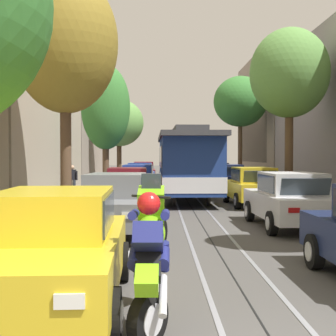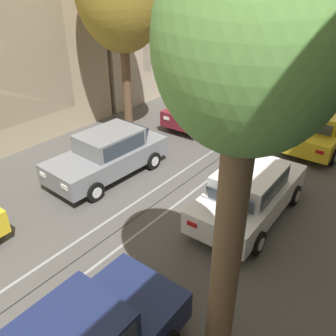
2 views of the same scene
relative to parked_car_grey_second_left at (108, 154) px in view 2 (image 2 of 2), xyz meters
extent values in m
plane|color=#4C4947|center=(2.43, 9.31, -0.80)|extent=(160.00, 160.00, 0.00)
cube|color=gray|center=(1.90, 11.88, -0.79)|extent=(0.08, 53.72, 0.01)
cube|color=gray|center=(2.96, 11.88, -0.79)|extent=(0.08, 53.72, 0.01)
cube|color=black|center=(2.43, 11.88, -0.80)|extent=(0.03, 53.72, 0.01)
cube|color=#B21414|center=(0.21, -4.03, -0.05)|extent=(0.28, 0.05, 0.12)
cube|color=slate|center=(0.00, -0.04, -0.15)|extent=(1.95, 4.36, 0.66)
cube|color=slate|center=(0.00, 0.11, 0.48)|extent=(1.55, 2.12, 0.60)
cube|color=#2D3842|center=(-0.03, -0.73, 0.46)|extent=(1.34, 0.27, 0.47)
cube|color=#2D3842|center=(0.05, 1.29, 0.46)|extent=(1.30, 0.24, 0.45)
cube|color=#2D3842|center=(0.75, 0.08, 0.48)|extent=(0.09, 1.81, 0.47)
cube|color=#2D3842|center=(-0.74, 0.14, 0.48)|extent=(0.09, 1.81, 0.47)
cube|color=white|center=(0.48, -2.22, -0.05)|extent=(0.28, 0.05, 0.14)
cube|color=#B21414|center=(0.63, 2.10, -0.05)|extent=(0.28, 0.05, 0.12)
cube|color=white|center=(-0.64, -2.18, -0.05)|extent=(0.28, 0.05, 0.14)
cube|color=#B21414|center=(-0.48, 2.14, -0.05)|extent=(0.28, 0.05, 0.12)
cylinder|color=black|center=(0.83, -1.40, -0.48)|extent=(0.22, 0.65, 0.64)
cylinder|color=silver|center=(0.94, -1.41, -0.48)|extent=(0.03, 0.35, 0.35)
cylinder|color=black|center=(-0.93, -1.34, -0.48)|extent=(0.22, 0.65, 0.64)
cylinder|color=silver|center=(-1.04, -1.34, -0.48)|extent=(0.03, 0.35, 0.35)
cylinder|color=black|center=(0.93, 1.26, -0.48)|extent=(0.22, 0.65, 0.64)
cylinder|color=silver|center=(1.04, 1.26, -0.48)|extent=(0.03, 0.35, 0.35)
cylinder|color=black|center=(-0.83, 1.32, -0.48)|extent=(0.22, 0.65, 0.64)
cylinder|color=silver|center=(-0.94, 1.33, -0.48)|extent=(0.03, 0.35, 0.35)
cube|color=maroon|center=(-0.11, 6.13, -0.15)|extent=(1.95, 4.36, 0.66)
cube|color=maroon|center=(-0.11, 6.28, 0.48)|extent=(1.55, 2.12, 0.60)
cube|color=#2D3842|center=(-0.08, 5.44, 0.46)|extent=(1.34, 0.27, 0.47)
cube|color=#2D3842|center=(-0.15, 7.46, 0.46)|extent=(1.30, 0.24, 0.45)
cube|color=#2D3842|center=(0.64, 6.30, 0.48)|extent=(0.09, 1.81, 0.47)
cube|color=#2D3842|center=(-0.86, 6.25, 0.48)|extent=(0.09, 1.81, 0.47)
cube|color=white|center=(0.53, 3.99, -0.05)|extent=(0.28, 0.05, 0.14)
cube|color=#B21414|center=(0.37, 8.31, -0.05)|extent=(0.28, 0.05, 0.12)
cube|color=white|center=(-0.59, 3.95, -0.05)|extent=(0.28, 0.05, 0.14)
cube|color=#B21414|center=(-0.74, 8.27, -0.05)|extent=(0.28, 0.05, 0.12)
cylinder|color=black|center=(0.82, 4.83, -0.48)|extent=(0.22, 0.65, 0.64)
cylinder|color=silver|center=(0.93, 4.83, -0.48)|extent=(0.03, 0.35, 0.35)
cylinder|color=black|center=(-0.94, 4.76, -0.48)|extent=(0.22, 0.65, 0.64)
cylinder|color=silver|center=(-1.05, 4.76, -0.48)|extent=(0.03, 0.35, 0.35)
cylinder|color=black|center=(0.73, 7.49, -0.48)|extent=(0.22, 0.65, 0.64)
cylinder|color=silver|center=(0.84, 7.50, -0.48)|extent=(0.03, 0.35, 0.35)
cylinder|color=black|center=(-1.03, 7.43, -0.48)|extent=(0.22, 0.65, 0.64)
cylinder|color=silver|center=(-1.14, 7.42, -0.48)|extent=(0.03, 0.35, 0.35)
cube|color=#233D93|center=(0.01, 12.55, -0.15)|extent=(1.90, 4.34, 0.66)
cube|color=#233D93|center=(0.01, 12.70, 0.48)|extent=(1.52, 2.10, 0.60)
cube|color=#2D3842|center=(-0.01, 11.87, 0.46)|extent=(1.34, 0.25, 0.47)
cube|color=#2D3842|center=(0.04, 13.89, 0.46)|extent=(1.30, 0.23, 0.45)
cube|color=#2D3842|center=(0.76, 12.69, 0.48)|extent=(0.07, 1.81, 0.47)
cube|color=#2D3842|center=(-0.74, 12.72, 0.48)|extent=(0.07, 1.81, 0.47)
cube|color=white|center=(0.52, 10.38, -0.05)|extent=(0.28, 0.05, 0.14)
cube|color=#B21414|center=(0.61, 14.70, -0.05)|extent=(0.28, 0.05, 0.12)
cube|color=white|center=(-0.60, 10.41, -0.05)|extent=(0.28, 0.05, 0.14)
cube|color=#B21414|center=(-0.50, 14.73, -0.05)|extent=(0.28, 0.05, 0.12)
cylinder|color=black|center=(0.86, 11.20, -0.48)|extent=(0.21, 0.64, 0.64)
cylinder|color=silver|center=(0.97, 11.20, -0.48)|extent=(0.03, 0.35, 0.35)
cylinder|color=black|center=(-0.90, 11.24, -0.48)|extent=(0.21, 0.64, 0.64)
cylinder|color=silver|center=(-1.01, 11.24, -0.48)|extent=(0.03, 0.35, 0.35)
cylinder|color=black|center=(0.92, 13.87, -0.48)|extent=(0.21, 0.64, 0.64)
cylinder|color=silver|center=(1.03, 13.86, -0.48)|extent=(0.03, 0.35, 0.35)
cylinder|color=black|center=(-0.84, 13.91, -0.48)|extent=(0.21, 0.64, 0.64)
cylinder|color=silver|center=(-0.95, 13.91, -0.48)|extent=(0.03, 0.35, 0.35)
cube|color=#233D93|center=(-0.14, 18.68, -0.15)|extent=(1.91, 4.35, 0.66)
cube|color=#233D93|center=(-0.13, 18.83, 0.48)|extent=(1.53, 2.10, 0.60)
cube|color=#2D3842|center=(-0.15, 18.00, 0.46)|extent=(1.34, 0.26, 0.47)
cube|color=#2D3842|center=(-0.10, 20.02, 0.46)|extent=(1.30, 0.23, 0.45)
cube|color=#2D3842|center=(0.62, 18.81, 0.48)|extent=(0.08, 1.81, 0.47)
cube|color=#2D3842|center=(-0.88, 18.85, 0.48)|extent=(0.08, 1.81, 0.47)
cube|color=white|center=(0.37, 16.51, -0.05)|extent=(0.28, 0.05, 0.14)
cube|color=#B21414|center=(0.48, 20.83, -0.05)|extent=(0.28, 0.05, 0.12)
cube|color=white|center=(-0.75, 16.54, -0.05)|extent=(0.28, 0.05, 0.14)
cube|color=#B21414|center=(-0.64, 20.86, -0.05)|extent=(0.28, 0.05, 0.12)
cylinder|color=black|center=(0.71, 17.33, -0.48)|extent=(0.22, 0.64, 0.64)
cylinder|color=silver|center=(0.82, 17.33, -0.48)|extent=(0.03, 0.35, 0.35)
cylinder|color=black|center=(-1.05, 17.37, -0.48)|extent=(0.22, 0.64, 0.64)
cylinder|color=silver|center=(-1.16, 17.38, -0.48)|extent=(0.03, 0.35, 0.35)
cylinder|color=black|center=(0.78, 19.99, -0.48)|extent=(0.22, 0.64, 0.64)
cylinder|color=silver|center=(0.89, 19.99, -0.48)|extent=(0.03, 0.35, 0.35)
cylinder|color=black|center=(-0.98, 20.04, -0.48)|extent=(0.22, 0.64, 0.64)
cylinder|color=silver|center=(-1.09, 20.04, -0.48)|extent=(0.03, 0.35, 0.35)
cube|color=maroon|center=(-0.13, 25.16, -0.15)|extent=(1.93, 4.35, 0.66)
cube|color=maroon|center=(-0.13, 25.31, 0.48)|extent=(1.54, 2.11, 0.60)
cube|color=#2D3842|center=(-0.11, 24.47, 0.46)|extent=(1.34, 0.26, 0.47)
cube|color=#2D3842|center=(-0.16, 26.49, 0.46)|extent=(1.30, 0.24, 0.45)
cube|color=#2D3842|center=(-0.88, 25.28, 0.48)|extent=(0.08, 1.81, 0.47)
cube|color=white|center=(0.50, 23.01, -0.05)|extent=(0.28, 0.05, 0.14)
cube|color=white|center=(-0.62, 22.98, -0.05)|extent=(0.28, 0.05, 0.14)
cube|color=#B21414|center=(-0.75, 27.30, -0.05)|extent=(0.28, 0.05, 0.12)
cylinder|color=black|center=(0.79, 23.85, -0.48)|extent=(0.22, 0.65, 0.64)
cylinder|color=silver|center=(0.90, 23.85, -0.48)|extent=(0.03, 0.35, 0.35)
cylinder|color=black|center=(-0.97, 23.80, -0.48)|extent=(0.22, 0.65, 0.64)
cylinder|color=silver|center=(-1.08, 23.79, -0.48)|extent=(0.03, 0.35, 0.35)
cylinder|color=black|center=(-1.04, 26.46, -0.48)|extent=(0.22, 0.65, 0.64)
cylinder|color=silver|center=(-1.15, 26.46, -0.48)|extent=(0.03, 0.35, 0.35)
cube|color=#2D3842|center=(4.87, -4.73, 0.46)|extent=(1.33, 0.23, 0.47)
cube|color=#2D3842|center=(4.13, -5.58, 0.48)|extent=(0.05, 1.81, 0.47)
cube|color=white|center=(4.30, -3.27, -0.05)|extent=(0.28, 0.04, 0.14)
cube|color=white|center=(5.41, -3.26, -0.05)|extent=(0.28, 0.04, 0.14)
cylinder|color=black|center=(3.98, -4.10, -0.48)|extent=(0.21, 0.64, 0.64)
cylinder|color=silver|center=(3.87, -4.10, -0.48)|extent=(0.02, 0.35, 0.35)
cube|color=silver|center=(4.91, 0.85, -0.15)|extent=(1.91, 4.34, 0.66)
cube|color=silver|center=(4.91, 0.70, 0.48)|extent=(1.53, 2.10, 0.60)
cube|color=#2D3842|center=(4.89, 1.53, 0.46)|extent=(1.34, 0.25, 0.47)
cube|color=#2D3842|center=(4.94, -0.49, 0.46)|extent=(1.30, 0.23, 0.45)
cube|color=#2D3842|center=(4.16, 0.68, 0.48)|extent=(0.07, 1.81, 0.47)
cube|color=#2D3842|center=(5.66, 0.71, 0.48)|extent=(0.07, 1.81, 0.47)
cube|color=white|center=(4.29, 2.99, -0.05)|extent=(0.28, 0.05, 0.14)
cube|color=#B21414|center=(4.40, -1.33, -0.05)|extent=(0.28, 0.05, 0.12)
cube|color=white|center=(5.41, 3.02, -0.05)|extent=(0.28, 0.05, 0.14)
cube|color=#B21414|center=(5.52, -1.30, -0.05)|extent=(0.28, 0.05, 0.12)
cylinder|color=black|center=(3.99, 2.16, -0.48)|extent=(0.22, 0.64, 0.64)
cylinder|color=silver|center=(3.88, 2.15, -0.48)|extent=(0.03, 0.35, 0.35)
cylinder|color=black|center=(5.75, 2.20, -0.48)|extent=(0.22, 0.64, 0.64)
cylinder|color=silver|center=(5.86, 2.20, -0.48)|extent=(0.03, 0.35, 0.35)
cylinder|color=black|center=(4.06, -0.51, -0.48)|extent=(0.22, 0.64, 0.64)
cylinder|color=silver|center=(3.95, -0.51, -0.48)|extent=(0.03, 0.35, 0.35)
cylinder|color=black|center=(5.82, -0.46, -0.48)|extent=(0.22, 0.64, 0.64)
cylinder|color=silver|center=(5.93, -0.46, -0.48)|extent=(0.03, 0.35, 0.35)
cube|color=gold|center=(5.02, 6.86, -0.15)|extent=(1.91, 4.34, 0.66)
cube|color=gold|center=(5.02, 6.71, 0.48)|extent=(1.53, 2.10, 0.60)
cube|color=#2D3842|center=(5.00, 7.55, 0.46)|extent=(1.34, 0.26, 0.47)
cube|color=#2D3842|center=(5.05, 5.53, 0.46)|extent=(1.30, 0.23, 0.45)
cube|color=#2D3842|center=(4.27, 6.69, 0.48)|extent=(0.08, 1.81, 0.47)
cube|color=white|center=(4.41, 9.01, -0.05)|extent=(0.28, 0.05, 0.14)
cube|color=#B21414|center=(4.52, 4.69, -0.05)|extent=(0.28, 0.05, 0.12)
cube|color=#B21414|center=(5.63, 4.72, -0.05)|extent=(0.28, 0.05, 0.12)
cylinder|color=black|center=(4.10, 8.17, -0.48)|extent=(0.22, 0.64, 0.64)
cylinder|color=silver|center=(3.99, 8.17, -0.48)|extent=(0.03, 0.35, 0.35)
cylinder|color=black|center=(4.17, 5.51, -0.48)|extent=(0.22, 0.64, 0.64)
cylinder|color=silver|center=(4.06, 5.50, -0.48)|extent=(0.03, 0.35, 0.35)
cylinder|color=black|center=(5.93, 5.55, -0.48)|extent=(0.22, 0.64, 0.64)
cylinder|color=silver|center=(6.04, 5.55, -0.48)|extent=(0.03, 0.35, 0.35)
cube|color=#B21414|center=(4.25, 11.02, -0.05)|extent=(0.28, 0.05, 0.12)
cylinder|color=black|center=(3.95, 11.85, -0.48)|extent=(0.21, 0.64, 0.64)
cylinder|color=silver|center=(3.84, 11.85, -0.48)|extent=(0.03, 0.35, 0.35)
cylinder|color=brown|center=(-1.91, 3.01, 1.50)|extent=(0.36, 0.36, 4.60)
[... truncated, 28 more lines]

